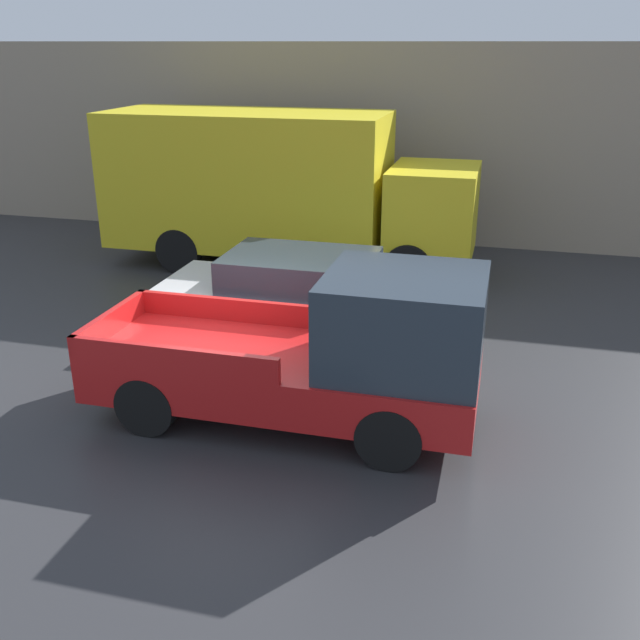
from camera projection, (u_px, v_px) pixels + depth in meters
ground_plane at (223, 389)px, 10.81m from camera, size 60.00×60.00×0.00m
building_wall at (355, 144)px, 18.32m from camera, size 28.00×0.15×4.93m
pickup_truck at (324, 354)px, 9.50m from camera, size 5.25×2.01×2.22m
car at (295, 296)px, 12.39m from camera, size 4.62×2.01×1.55m
delivery_truck at (275, 185)px, 16.22m from camera, size 8.35×2.62×3.48m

